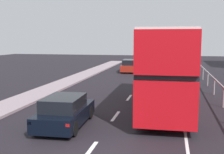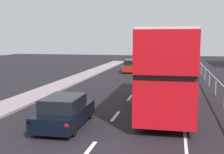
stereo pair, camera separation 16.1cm
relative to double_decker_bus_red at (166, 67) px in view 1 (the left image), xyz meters
name	(u,v)px [view 1 (the left image)]	position (x,y,z in m)	size (l,w,h in m)	color
lane_paint_markings	(161,105)	(-0.28, 0.51, -2.35)	(3.53, 46.00, 0.01)	silver
bridge_side_railing	(224,91)	(3.26, 0.78, -1.39)	(0.10, 42.00, 1.18)	gray
double_decker_bus_red	(166,67)	(0.00, 0.00, 0.00)	(2.75, 10.48, 4.40)	red
hatchback_car_near	(65,112)	(-4.36, -4.47, -1.68)	(1.91, 4.09, 1.39)	black
sedan_car_ahead	(130,66)	(-4.63, 17.43, -1.65)	(1.96, 4.65, 1.47)	maroon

